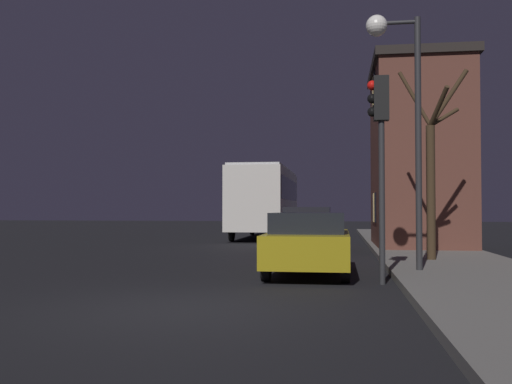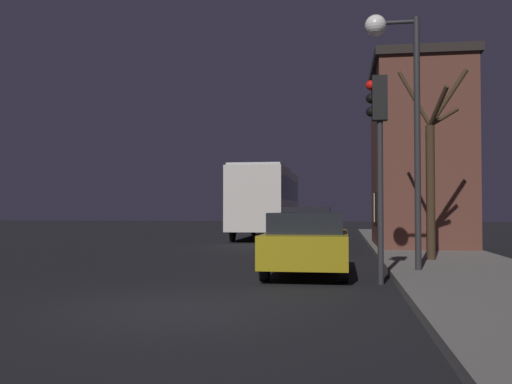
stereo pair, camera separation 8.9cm
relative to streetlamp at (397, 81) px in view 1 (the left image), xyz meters
name	(u,v)px [view 1 (the left image)]	position (x,y,z in m)	size (l,w,h in m)	color
ground_plane	(179,308)	(-3.73, -4.59, -4.39)	(120.00, 120.00, 0.00)	black
brick_building	(418,154)	(1.63, 8.84, -0.83)	(3.46, 5.62, 6.77)	brown
streetlamp	(397,81)	(0.00, 0.00, 0.00)	(1.21, 0.48, 5.76)	#28282B
traffic_light	(380,134)	(-0.48, -1.39, -1.38)	(0.43, 0.24, 4.19)	#28282B
bare_tree	(432,168)	(1.18, 2.71, -1.78)	(1.84, 1.25, 5.15)	#382819
bus	(266,197)	(-5.10, 16.28, -2.27)	(2.57, 9.73, 3.56)	beige
car_near_lane	(309,242)	(-2.00, 0.05, -3.64)	(1.82, 4.14, 1.42)	olive
car_mid_lane	(308,228)	(-2.40, 7.10, -3.57)	(1.76, 4.61, 1.57)	#B21E19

